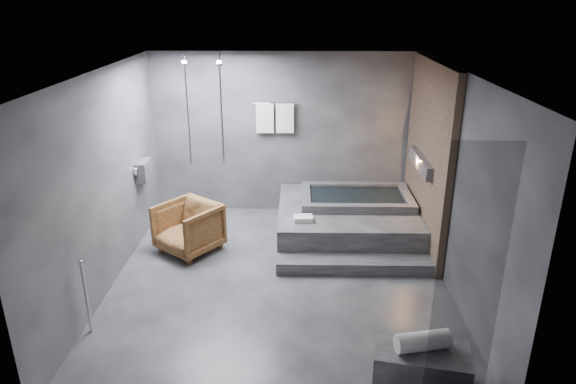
{
  "coord_description": "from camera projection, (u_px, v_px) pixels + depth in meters",
  "views": [
    {
      "loc": [
        0.23,
        -6.15,
        3.65
      ],
      "look_at": [
        0.11,
        0.3,
        1.17
      ],
      "focal_mm": 32.0,
      "sensor_mm": 36.0,
      "label": 1
    }
  ],
  "objects": [
    {
      "name": "tub_step",
      "position": [
        354.0,
        265.0,
        7.26
      ],
      "size": [
        2.2,
        0.36,
        0.18
      ],
      "primitive_type": "cube",
      "color": "#2E2E30",
      "rests_on": "ground"
    },
    {
      "name": "tub_deck",
      "position": [
        347.0,
        220.0,
        8.3
      ],
      "size": [
        2.2,
        2.0,
        0.5
      ],
      "primitive_type": "cube",
      "color": "#2E2E30",
      "rests_on": "ground"
    },
    {
      "name": "room",
      "position": [
        310.0,
        154.0,
        6.65
      ],
      "size": [
        5.0,
        5.04,
        2.82
      ],
      "color": "#29292B",
      "rests_on": "ground"
    },
    {
      "name": "driftwood_chair",
      "position": [
        188.0,
        228.0,
        7.73
      ],
      "size": [
        1.14,
        1.15,
        0.75
      ],
      "primitive_type": "imported",
      "rotation": [
        0.0,
        0.0,
        -0.65
      ],
      "color": "#422610",
      "rests_on": "ground"
    },
    {
      "name": "deck_towel",
      "position": [
        303.0,
        219.0,
        7.65
      ],
      "size": [
        0.29,
        0.22,
        0.07
      ],
      "primitive_type": "cube",
      "rotation": [
        0.0,
        0.0,
        0.07
      ],
      "color": "silver",
      "rests_on": "tub_deck"
    },
    {
      "name": "concrete_bench",
      "position": [
        421.0,
        367.0,
        5.08
      ],
      "size": [
        1.0,
        0.67,
        0.41
      ],
      "primitive_type": "cube",
      "rotation": [
        0.0,
        0.0,
        -0.19
      ],
      "color": "#353537",
      "rests_on": "ground"
    },
    {
      "name": "rolled_towel",
      "position": [
        423.0,
        341.0,
        4.98
      ],
      "size": [
        0.57,
        0.3,
        0.19
      ],
      "primitive_type": "cylinder",
      "rotation": [
        0.0,
        1.57,
        0.2
      ],
      "color": "white",
      "rests_on": "concrete_bench"
    }
  ]
}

